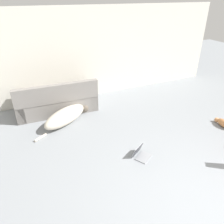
{
  "coord_description": "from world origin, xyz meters",
  "views": [
    {
      "loc": [
        -2.22,
        -1.1,
        2.77
      ],
      "look_at": [
        -0.57,
        2.54,
        0.57
      ],
      "focal_mm": 35.0,
      "sensor_mm": 36.0,
      "label": 1
    }
  ],
  "objects_px": {
    "dog": "(67,116)",
    "cat": "(223,123)",
    "laptop_open": "(140,153)",
    "couch": "(57,102)"
  },
  "relations": [
    {
      "from": "dog",
      "to": "cat",
      "type": "distance_m",
      "value": 3.7
    },
    {
      "from": "couch",
      "to": "dog",
      "type": "xyz_separation_m",
      "value": [
        0.08,
        -0.65,
        -0.09
      ]
    },
    {
      "from": "couch",
      "to": "cat",
      "type": "height_order",
      "value": "couch"
    },
    {
      "from": "couch",
      "to": "cat",
      "type": "bearing_deg",
      "value": 147.94
    },
    {
      "from": "dog",
      "to": "cat",
      "type": "bearing_deg",
      "value": -58.62
    },
    {
      "from": "dog",
      "to": "couch",
      "type": "bearing_deg",
      "value": 65.54
    },
    {
      "from": "dog",
      "to": "laptop_open",
      "type": "height_order",
      "value": "dog"
    },
    {
      "from": "dog",
      "to": "laptop_open",
      "type": "bearing_deg",
      "value": -93.38
    },
    {
      "from": "couch",
      "to": "laptop_open",
      "type": "height_order",
      "value": "couch"
    },
    {
      "from": "cat",
      "to": "laptop_open",
      "type": "xyz_separation_m",
      "value": [
        -2.33,
        -0.12,
        -0.01
      ]
    }
  ]
}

